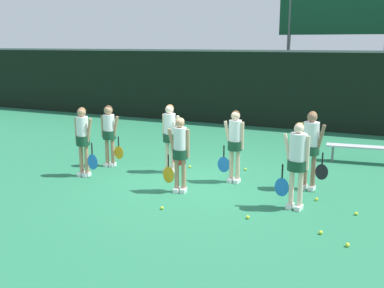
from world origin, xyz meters
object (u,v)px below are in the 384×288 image
(player_3, at_px, (109,130))
(tennis_ball_8, at_px, (162,208))
(player_1, at_px, (180,149))
(tennis_ball_1, at_px, (321,232))
(player_0, at_px, (83,136))
(tennis_ball_0, at_px, (248,217))
(player_2, at_px, (297,159))
(tennis_ball_2, at_px, (304,180))
(tennis_ball_3, at_px, (245,169))
(tennis_ball_4, at_px, (356,214))
(tennis_ball_6, at_px, (190,167))
(player_5, at_px, (235,141))
(player_6, at_px, (311,143))
(tennis_ball_5, at_px, (316,199))
(bench_courtside, at_px, (364,148))
(player_4, at_px, (170,133))
(tennis_ball_7, at_px, (348,245))
(scoreboard, at_px, (337,20))

(player_3, distance_m, tennis_ball_8, 3.72)
(player_1, distance_m, tennis_ball_1, 3.50)
(player_0, bearing_deg, player_1, -4.27)
(tennis_ball_0, height_order, tennis_ball_1, tennis_ball_1)
(player_2, distance_m, tennis_ball_1, 1.60)
(player_1, bearing_deg, tennis_ball_2, 28.79)
(player_3, height_order, tennis_ball_3, player_3)
(tennis_ball_8, bearing_deg, tennis_ball_4, 19.30)
(tennis_ball_6, bearing_deg, tennis_ball_2, 1.07)
(tennis_ball_3, relative_size, tennis_ball_6, 0.94)
(tennis_ball_0, relative_size, tennis_ball_2, 1.04)
(player_5, distance_m, player_6, 1.72)
(player_0, relative_size, player_3, 1.05)
(player_0, distance_m, tennis_ball_5, 5.65)
(bench_courtside, height_order, player_4, player_4)
(player_0, bearing_deg, player_2, -2.89)
(tennis_ball_2, xyz_separation_m, tennis_ball_8, (-2.24, -3.04, 0.00))
(player_2, bearing_deg, tennis_ball_7, -41.94)
(player_2, distance_m, tennis_ball_6, 3.76)
(tennis_ball_4, bearing_deg, player_2, -174.28)
(player_4, relative_size, tennis_ball_4, 27.08)
(player_0, height_order, tennis_ball_1, player_0)
(tennis_ball_2, height_order, tennis_ball_4, same)
(tennis_ball_5, bearing_deg, tennis_ball_3, 141.94)
(tennis_ball_2, relative_size, tennis_ball_6, 0.92)
(player_5, bearing_deg, bench_courtside, 51.36)
(scoreboard, bearing_deg, tennis_ball_0, -90.80)
(player_2, height_order, tennis_ball_5, player_2)
(tennis_ball_0, bearing_deg, player_2, 52.65)
(scoreboard, bearing_deg, player_5, -97.56)
(player_5, bearing_deg, tennis_ball_4, -18.03)
(tennis_ball_0, bearing_deg, tennis_ball_7, -14.98)
(scoreboard, relative_size, bench_courtside, 2.57)
(bench_courtside, bearing_deg, scoreboard, 99.55)
(player_1, relative_size, player_5, 0.97)
(player_5, height_order, tennis_ball_4, player_5)
(player_2, distance_m, tennis_ball_8, 2.82)
(player_2, xyz_separation_m, tennis_ball_2, (-0.15, 1.91, -0.99))
(tennis_ball_2, xyz_separation_m, tennis_ball_4, (1.30, -1.79, -0.00))
(bench_courtside, distance_m, tennis_ball_6, 4.82)
(player_0, xyz_separation_m, tennis_ball_0, (4.53, -1.06, -0.97))
(tennis_ball_5, bearing_deg, tennis_ball_8, -147.20)
(player_3, distance_m, player_6, 5.20)
(player_1, relative_size, player_6, 0.94)
(tennis_ball_3, xyz_separation_m, tennis_ball_7, (2.85, -3.62, 0.00))
(tennis_ball_7, bearing_deg, player_2, 129.20)
(player_4, relative_size, tennis_ball_1, 25.22)
(player_2, height_order, tennis_ball_8, player_2)
(player_6, height_order, tennis_ball_7, player_6)
(tennis_ball_8, bearing_deg, player_6, 45.48)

